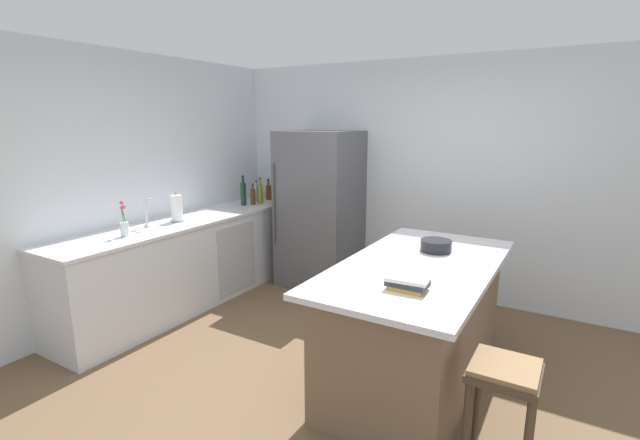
# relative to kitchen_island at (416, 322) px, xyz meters

# --- Properties ---
(ground_plane) EXTENTS (7.20, 7.20, 0.00)m
(ground_plane) POSITION_rel_kitchen_island_xyz_m (-0.52, -0.39, -0.47)
(ground_plane) COLOR brown
(wall_rear) EXTENTS (6.00, 0.10, 2.60)m
(wall_rear) POSITION_rel_kitchen_island_xyz_m (-0.52, 1.86, 0.83)
(wall_rear) COLOR silver
(wall_rear) RESTS_ON ground_plane
(wall_left) EXTENTS (0.10, 6.00, 2.60)m
(wall_left) POSITION_rel_kitchen_island_xyz_m (-2.97, -0.39, 0.83)
(wall_left) COLOR silver
(wall_left) RESTS_ON ground_plane
(counter_run_left) EXTENTS (0.68, 3.02, 0.92)m
(counter_run_left) POSITION_rel_kitchen_island_xyz_m (-2.59, 0.22, -0.01)
(counter_run_left) COLOR silver
(counter_run_left) RESTS_ON ground_plane
(kitchen_island) EXTENTS (1.01, 1.96, 0.93)m
(kitchen_island) POSITION_rel_kitchen_island_xyz_m (0.00, 0.00, 0.00)
(kitchen_island) COLOR #7A6047
(kitchen_island) RESTS_ON ground_plane
(refrigerator) EXTENTS (0.85, 0.78, 1.83)m
(refrigerator) POSITION_rel_kitchen_island_xyz_m (-1.69, 1.44, 0.44)
(refrigerator) COLOR #56565B
(refrigerator) RESTS_ON ground_plane
(bar_stool) EXTENTS (0.36, 0.36, 0.67)m
(bar_stool) POSITION_rel_kitchen_island_xyz_m (0.70, -0.65, 0.07)
(bar_stool) COLOR #473828
(bar_stool) RESTS_ON ground_plane
(sink_faucet) EXTENTS (0.15, 0.05, 0.30)m
(sink_faucet) POSITION_rel_kitchen_island_xyz_m (-2.64, -0.24, 0.61)
(sink_faucet) COLOR silver
(sink_faucet) RESTS_ON counter_run_left
(flower_vase) EXTENTS (0.07, 0.07, 0.33)m
(flower_vase) POSITION_rel_kitchen_island_xyz_m (-2.52, -0.58, 0.55)
(flower_vase) COLOR silver
(flower_vase) RESTS_ON counter_run_left
(paper_towel_roll) EXTENTS (0.14, 0.14, 0.31)m
(paper_towel_roll) POSITION_rel_kitchen_island_xyz_m (-2.60, 0.09, 0.59)
(paper_towel_roll) COLOR gray
(paper_towel_roll) RESTS_ON counter_run_left
(whiskey_bottle) EXTENTS (0.07, 0.07, 0.27)m
(whiskey_bottle) POSITION_rel_kitchen_island_xyz_m (-2.58, 1.61, 0.56)
(whiskey_bottle) COLOR brown
(whiskey_bottle) RESTS_ON counter_run_left
(vinegar_bottle) EXTENTS (0.05, 0.05, 0.26)m
(vinegar_bottle) POSITION_rel_kitchen_island_xyz_m (-2.65, 1.52, 0.55)
(vinegar_bottle) COLOR #994C23
(vinegar_bottle) RESTS_ON counter_run_left
(gin_bottle) EXTENTS (0.07, 0.07, 0.27)m
(gin_bottle) POSITION_rel_kitchen_island_xyz_m (-2.63, 1.42, 0.56)
(gin_bottle) COLOR #8CB79E
(gin_bottle) RESTS_ON counter_run_left
(olive_oil_bottle) EXTENTS (0.06, 0.06, 0.33)m
(olive_oil_bottle) POSITION_rel_kitchen_island_xyz_m (-2.50, 1.33, 0.58)
(olive_oil_bottle) COLOR olive
(olive_oil_bottle) RESTS_ON counter_run_left
(syrup_bottle) EXTENTS (0.06, 0.06, 0.26)m
(syrup_bottle) POSITION_rel_kitchen_island_xyz_m (-2.54, 1.23, 0.55)
(syrup_bottle) COLOR #5B3319
(syrup_bottle) RESTS_ON counter_run_left
(wine_bottle) EXTENTS (0.07, 0.07, 0.36)m
(wine_bottle) POSITION_rel_kitchen_island_xyz_m (-2.60, 1.14, 0.60)
(wine_bottle) COLOR #19381E
(wine_bottle) RESTS_ON counter_run_left
(cookbook_stack) EXTENTS (0.26, 0.18, 0.08)m
(cookbook_stack) POSITION_rel_kitchen_island_xyz_m (0.10, -0.53, 0.50)
(cookbook_stack) COLOR gold
(cookbook_stack) RESTS_ON kitchen_island
(mixing_bowl) EXTENTS (0.24, 0.24, 0.09)m
(mixing_bowl) POSITION_rel_kitchen_island_xyz_m (0.01, 0.36, 0.51)
(mixing_bowl) COLOR black
(mixing_bowl) RESTS_ON kitchen_island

